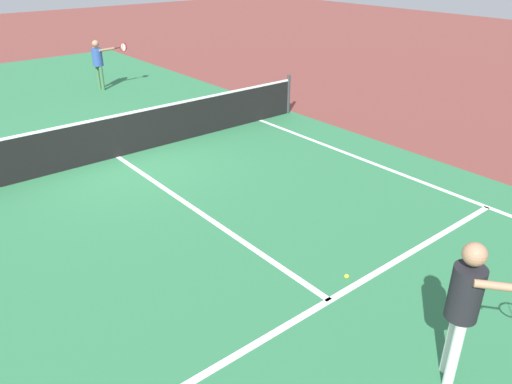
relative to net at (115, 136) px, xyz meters
The scene contains 9 objects.
ground_plane 0.49m from the net, ahead, with size 60.00×60.00×0.00m, color brown.
court_surface_inbounds 0.49m from the net, ahead, with size 10.62×24.40×0.00m, color #2D7247.
line_sideline_right 7.24m from the net, 55.34° to the right, with size 0.10×11.89×0.01m, color white.
line_service_near 6.42m from the net, 90.00° to the right, with size 8.22×0.10×0.01m, color white.
line_center_service 3.24m from the net, 90.00° to the right, with size 0.10×6.40×0.01m, color white.
net is the anchor object (origin of this frame).
player_near 8.13m from the net, 89.75° to the right, with size 0.71×1.11×1.71m.
player_far 6.18m from the net, 69.45° to the left, with size 1.19×0.42×1.57m.
tennis_ball_mid_court 6.26m from the net, 85.00° to the right, with size 0.07×0.07×0.07m, color #CCE033.
Camera 1 is at (-4.01, -9.78, 4.17)m, focal length 34.43 mm.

